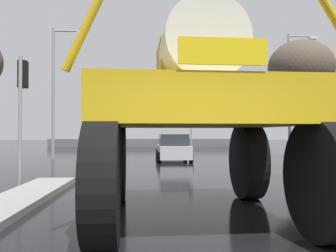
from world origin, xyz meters
TOP-DOWN VIEW (x-y plane):
  - ground_plane at (0.00, 18.00)m, footprint 120.00×120.00m
  - median_island at (-3.75, 5.43)m, footprint 1.16×7.02m
  - oversize_sprayer at (0.11, 4.03)m, footprint 4.39×5.43m
  - sedan_ahead at (0.57, 17.57)m, footprint 1.94×4.13m
  - traffic_signal_near_left at (-4.70, 8.44)m, footprint 0.24×0.54m
  - traffic_signal_near_right at (4.43, 8.45)m, footprint 0.24×0.54m
  - traffic_signal_far_left at (2.37, 24.26)m, footprint 0.24×0.55m
  - streetlight_far_left at (-6.52, 19.24)m, footprint 2.04×0.24m
  - streetlight_far_right at (8.68, 20.50)m, footprint 2.00×0.24m
  - bare_tree_right at (8.64, 18.90)m, footprint 4.02×4.02m
  - roadside_barrier at (0.00, 37.51)m, footprint 24.43×0.24m

SIDE VIEW (x-z plane):
  - ground_plane at x=0.00m, z-range 0.00..0.00m
  - median_island at x=-3.75m, z-range 0.00..0.15m
  - roadside_barrier at x=0.00m, z-range 0.00..0.90m
  - sedan_ahead at x=0.57m, z-range -0.05..1.47m
  - oversize_sprayer at x=0.11m, z-range -0.21..4.11m
  - traffic_signal_near_right at x=4.43m, z-range 0.76..4.09m
  - traffic_signal_far_left at x=2.37m, z-range 0.77..4.16m
  - traffic_signal_near_left at x=-4.70m, z-range 0.90..4.83m
  - streetlight_far_left at x=-6.52m, z-range 0.46..8.46m
  - streetlight_far_right at x=8.68m, z-range 0.46..8.68m
  - bare_tree_right at x=8.64m, z-range 1.94..9.33m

